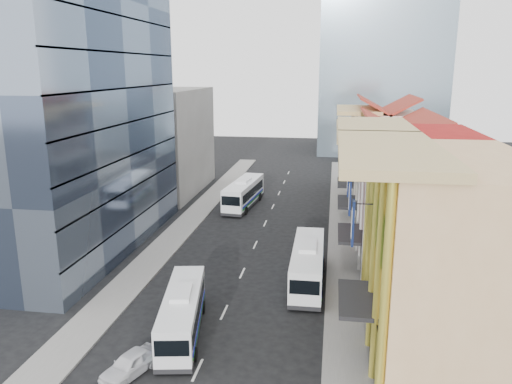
% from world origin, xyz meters
% --- Properties ---
extents(ground, '(200.00, 200.00, 0.00)m').
position_xyz_m(ground, '(0.00, 0.00, 0.00)').
color(ground, black).
rests_on(ground, ground).
extents(sidewalk_right, '(3.00, 90.00, 0.15)m').
position_xyz_m(sidewalk_right, '(8.50, 22.00, 0.07)').
color(sidewalk_right, slate).
rests_on(sidewalk_right, ground).
extents(sidewalk_left, '(3.00, 90.00, 0.15)m').
position_xyz_m(sidewalk_left, '(-8.50, 22.00, 0.07)').
color(sidewalk_left, slate).
rests_on(sidewalk_left, ground).
extents(shophouse_tan, '(8.00, 14.00, 12.00)m').
position_xyz_m(shophouse_tan, '(14.00, 5.00, 6.00)').
color(shophouse_tan, '#DCB37F').
rests_on(shophouse_tan, ground).
extents(shophouse_red, '(8.00, 10.00, 12.00)m').
position_xyz_m(shophouse_red, '(14.00, 17.00, 6.00)').
color(shophouse_red, '#A01512').
rests_on(shophouse_red, ground).
extents(shophouse_cream_near, '(8.00, 9.00, 10.00)m').
position_xyz_m(shophouse_cream_near, '(14.00, 26.50, 5.00)').
color(shophouse_cream_near, beige).
rests_on(shophouse_cream_near, ground).
extents(shophouse_cream_mid, '(8.00, 9.00, 10.00)m').
position_xyz_m(shophouse_cream_mid, '(14.00, 35.50, 5.00)').
color(shophouse_cream_mid, beige).
rests_on(shophouse_cream_mid, ground).
extents(shophouse_cream_far, '(8.00, 12.00, 11.00)m').
position_xyz_m(shophouse_cream_far, '(14.00, 46.00, 5.50)').
color(shophouse_cream_far, beige).
rests_on(shophouse_cream_far, ground).
extents(office_tower, '(12.00, 26.00, 30.00)m').
position_xyz_m(office_tower, '(-17.00, 19.00, 15.00)').
color(office_tower, '#3B475D').
rests_on(office_tower, ground).
extents(office_block_far, '(10.00, 18.00, 14.00)m').
position_xyz_m(office_block_far, '(-16.00, 42.00, 7.00)').
color(office_block_far, gray).
rests_on(office_block_far, ground).
extents(bus_left_near, '(3.88, 9.74, 3.05)m').
position_xyz_m(bus_left_near, '(-2.00, 4.75, 1.52)').
color(bus_left_near, silver).
rests_on(bus_left_near, ground).
extents(bus_left_far, '(3.59, 11.05, 3.48)m').
position_xyz_m(bus_left_far, '(-3.60, 35.63, 1.74)').
color(bus_left_far, white).
rests_on(bus_left_far, ground).
extents(bus_right, '(2.56, 10.43, 3.34)m').
position_xyz_m(bus_right, '(5.50, 13.85, 1.67)').
color(bus_right, white).
rests_on(bus_right, ground).
extents(sedan_left, '(2.87, 4.13, 1.30)m').
position_xyz_m(sedan_left, '(-3.58, 0.03, 0.65)').
color(sedan_left, silver).
rests_on(sedan_left, ground).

